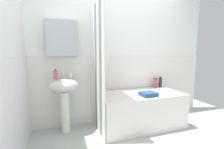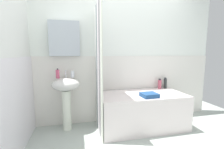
{
  "view_description": "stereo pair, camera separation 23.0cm",
  "coord_description": "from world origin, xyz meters",
  "px_view_note": "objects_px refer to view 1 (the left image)",
  "views": [
    {
      "loc": [
        -1.06,
        -1.47,
        1.25
      ],
      "look_at": [
        -0.3,
        0.79,
        0.93
      ],
      "focal_mm": 25.21,
      "sensor_mm": 36.0,
      "label": 1
    },
    {
      "loc": [
        -0.84,
        -1.53,
        1.25
      ],
      "look_at": [
        -0.3,
        0.79,
        0.93
      ],
      "focal_mm": 25.21,
      "sensor_mm": 36.0,
      "label": 2
    }
  ],
  "objects_px": {
    "sink": "(65,94)",
    "bathtub": "(140,109)",
    "soap_dispenser": "(55,75)",
    "lotion_bottle": "(155,83)",
    "towel_folded": "(148,94)",
    "shampoo_bottle": "(160,82)",
    "toothbrush_cup": "(71,75)"
  },
  "relations": [
    {
      "from": "shampoo_bottle",
      "to": "sink",
      "type": "bearing_deg",
      "value": -176.18
    },
    {
      "from": "sink",
      "to": "towel_folded",
      "type": "height_order",
      "value": "sink"
    },
    {
      "from": "toothbrush_cup",
      "to": "soap_dispenser",
      "type": "bearing_deg",
      "value": -172.14
    },
    {
      "from": "soap_dispenser",
      "to": "bathtub",
      "type": "relative_size",
      "value": 0.11
    },
    {
      "from": "shampoo_bottle",
      "to": "soap_dispenser",
      "type": "bearing_deg",
      "value": -177.78
    },
    {
      "from": "soap_dispenser",
      "to": "bathtub",
      "type": "distance_m",
      "value": 1.51
    },
    {
      "from": "toothbrush_cup",
      "to": "lotion_bottle",
      "type": "distance_m",
      "value": 1.63
    },
    {
      "from": "toothbrush_cup",
      "to": "lotion_bottle",
      "type": "xyz_separation_m",
      "value": [
        1.61,
        0.04,
        -0.24
      ]
    },
    {
      "from": "lotion_bottle",
      "to": "towel_folded",
      "type": "distance_m",
      "value": 0.68
    },
    {
      "from": "sink",
      "to": "towel_folded",
      "type": "distance_m",
      "value": 1.32
    },
    {
      "from": "sink",
      "to": "toothbrush_cup",
      "type": "xyz_separation_m",
      "value": [
        0.11,
        0.08,
        0.28
      ]
    },
    {
      "from": "towel_folded",
      "to": "shampoo_bottle",
      "type": "bearing_deg",
      "value": 40.88
    },
    {
      "from": "lotion_bottle",
      "to": "towel_folded",
      "type": "height_order",
      "value": "lotion_bottle"
    },
    {
      "from": "bathtub",
      "to": "shampoo_bottle",
      "type": "distance_m",
      "value": 0.78
    },
    {
      "from": "soap_dispenser",
      "to": "toothbrush_cup",
      "type": "distance_m",
      "value": 0.23
    },
    {
      "from": "sink",
      "to": "shampoo_bottle",
      "type": "bearing_deg",
      "value": 3.82
    },
    {
      "from": "soap_dispenser",
      "to": "lotion_bottle",
      "type": "height_order",
      "value": "soap_dispenser"
    },
    {
      "from": "toothbrush_cup",
      "to": "bathtub",
      "type": "height_order",
      "value": "toothbrush_cup"
    },
    {
      "from": "soap_dispenser",
      "to": "shampoo_bottle",
      "type": "bearing_deg",
      "value": 2.22
    },
    {
      "from": "toothbrush_cup",
      "to": "towel_folded",
      "type": "xyz_separation_m",
      "value": [
        1.15,
        -0.46,
        -0.3
      ]
    },
    {
      "from": "sink",
      "to": "toothbrush_cup",
      "type": "distance_m",
      "value": 0.31
    },
    {
      "from": "lotion_bottle",
      "to": "towel_folded",
      "type": "xyz_separation_m",
      "value": [
        -0.46,
        -0.49,
        -0.06
      ]
    },
    {
      "from": "soap_dispenser",
      "to": "lotion_bottle",
      "type": "bearing_deg",
      "value": 2.2
    },
    {
      "from": "soap_dispenser",
      "to": "lotion_bottle",
      "type": "xyz_separation_m",
      "value": [
        1.84,
        0.07,
        -0.26
      ]
    },
    {
      "from": "shampoo_bottle",
      "to": "toothbrush_cup",
      "type": "bearing_deg",
      "value": -178.53
    },
    {
      "from": "soap_dispenser",
      "to": "shampoo_bottle",
      "type": "height_order",
      "value": "soap_dispenser"
    },
    {
      "from": "shampoo_bottle",
      "to": "bathtub",
      "type": "bearing_deg",
      "value": -153.88
    },
    {
      "from": "sink",
      "to": "bathtub",
      "type": "xyz_separation_m",
      "value": [
        1.23,
        -0.18,
        -0.34
      ]
    },
    {
      "from": "bathtub",
      "to": "shampoo_bottle",
      "type": "xyz_separation_m",
      "value": [
        0.61,
        0.3,
        0.39
      ]
    },
    {
      "from": "toothbrush_cup",
      "to": "towel_folded",
      "type": "distance_m",
      "value": 1.28
    },
    {
      "from": "sink",
      "to": "lotion_bottle",
      "type": "relative_size",
      "value": 4.5
    },
    {
      "from": "soap_dispenser",
      "to": "bathtub",
      "type": "height_order",
      "value": "soap_dispenser"
    }
  ]
}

